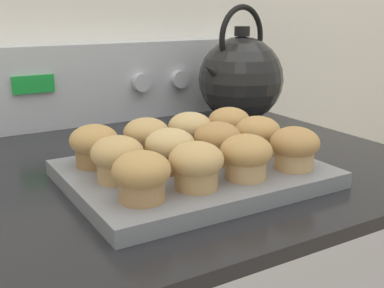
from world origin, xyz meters
name	(u,v)px	position (x,y,z in m)	size (l,w,h in m)	color
control_panel	(107,83)	(0.00, 0.66, 1.02)	(0.71, 0.07, 0.17)	#B7BABF
muffin_pan	(193,174)	(-0.03, 0.24, 0.94)	(0.34, 0.27, 0.02)	slate
muffin_r0_c0	(142,175)	(-0.15, 0.16, 0.98)	(0.07, 0.07, 0.06)	#A37A4C
muffin_r0_c1	(196,165)	(-0.07, 0.16, 0.98)	(0.07, 0.07, 0.06)	tan
muffin_r0_c2	(247,156)	(0.00, 0.16, 0.98)	(0.07, 0.07, 0.06)	tan
muffin_r0_c3	(295,147)	(0.08, 0.16, 0.98)	(0.07, 0.07, 0.06)	tan
muffin_r1_c0	(117,158)	(-0.15, 0.24, 0.98)	(0.07, 0.07, 0.06)	tan
muffin_r1_c1	(170,149)	(-0.07, 0.24, 0.98)	(0.07, 0.07, 0.06)	olive
muffin_r1_c2	(217,141)	(0.01, 0.24, 0.98)	(0.07, 0.07, 0.06)	#A37A4C
muffin_r1_c3	(258,135)	(0.08, 0.24, 0.98)	(0.07, 0.07, 0.06)	olive
muffin_r2_c0	(94,145)	(-0.15, 0.31, 0.98)	(0.07, 0.07, 0.06)	olive
muffin_r2_c1	(146,137)	(-0.07, 0.31, 0.98)	(0.07, 0.07, 0.06)	tan
muffin_r2_c2	(190,130)	(0.01, 0.32, 0.98)	(0.07, 0.07, 0.06)	olive
muffin_r2_c3	(229,124)	(0.08, 0.32, 0.98)	(0.07, 0.07, 0.06)	#A37A4C
tea_kettle	(240,78)	(0.25, 0.51, 1.03)	(0.21, 0.18, 0.24)	black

